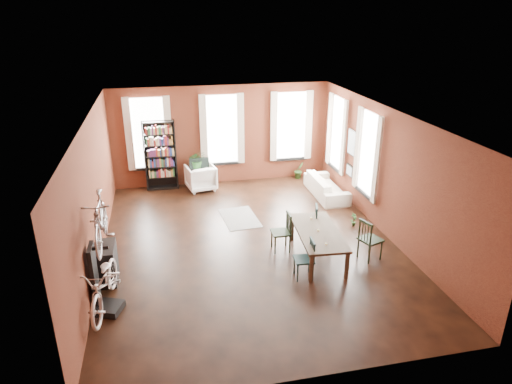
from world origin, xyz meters
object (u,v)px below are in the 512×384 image
object	(u,v)px
dining_chair_b	(281,232)
dining_chair_c	(371,239)
bicycle_floor	(102,263)
plant_stand	(197,177)
dining_table	(317,245)
bike_trainer	(109,308)
dining_chair_a	(304,259)
white_armchair	(201,176)
cream_sofa	(327,183)
console_table	(107,263)
dining_chair_d	(323,224)
bookshelf	(160,156)

from	to	relation	value
dining_chair_b	dining_chair_c	distance (m)	2.08
bicycle_floor	plant_stand	bearing A→B (deg)	77.58
dining_table	bike_trainer	bearing A→B (deg)	-162.33
bike_trainer	dining_chair_b	bearing A→B (deg)	22.96
dining_chair_c	plant_stand	bearing A→B (deg)	13.37
dining_chair_a	dining_chair_b	size ratio (longest dim) A/B	0.92
dining_chair_a	dining_chair_c	xyz separation A→B (m)	(1.74, 0.44, 0.05)
bicycle_floor	white_armchair	bearing A→B (deg)	75.71
white_armchair	plant_stand	size ratio (longest dim) A/B	1.45
dining_table	dining_chair_a	xyz separation A→B (m)	(-0.56, -0.71, 0.09)
dining_chair_b	cream_sofa	bearing A→B (deg)	143.80
white_armchair	bicycle_floor	world-z (taller)	bicycle_floor
console_table	white_armchair	bearing A→B (deg)	62.83
dining_chair_a	cream_sofa	bearing A→B (deg)	157.80
dining_chair_d	white_armchair	size ratio (longest dim) A/B	1.06
bookshelf	cream_sofa	bearing A→B (deg)	-18.95
dining_chair_d	bike_trainer	world-z (taller)	dining_chair_d
dining_chair_a	dining_chair_c	distance (m)	1.80
dining_table	dining_chair_a	bearing A→B (deg)	-123.85
dining_chair_a	white_armchair	size ratio (longest dim) A/B	0.99
bike_trainer	console_table	size ratio (longest dim) A/B	0.58
dining_chair_a	white_armchair	distance (m)	5.86
console_table	bicycle_floor	xyz separation A→B (m)	(0.09, -1.18, 0.68)
dining_table	dining_chair_a	world-z (taller)	dining_chair_a
plant_stand	bicycle_floor	bearing A→B (deg)	-109.79
bookshelf	bike_trainer	distance (m)	6.55
dining_chair_c	bicycle_floor	world-z (taller)	bicycle_floor
dining_chair_d	console_table	bearing A→B (deg)	113.70
dining_table	dining_chair_d	xyz separation A→B (m)	(0.41, 0.76, 0.12)
cream_sofa	bike_trainer	world-z (taller)	cream_sofa
plant_stand	bicycle_floor	world-z (taller)	bicycle_floor
cream_sofa	dining_table	bearing A→B (deg)	156.58
cream_sofa	dining_chair_c	bearing A→B (deg)	174.49
console_table	bicycle_floor	size ratio (longest dim) A/B	0.42
dining_table	plant_stand	xyz separation A→B (m)	(-2.29, 5.28, -0.04)
console_table	bicycle_floor	distance (m)	1.37
dining_chair_c	cream_sofa	bearing A→B (deg)	-24.17
bicycle_floor	cream_sofa	bearing A→B (deg)	44.70
console_table	plant_stand	size ratio (longest dim) A/B	1.30
cream_sofa	bicycle_floor	size ratio (longest dim) A/B	1.10
dining_chair_a	bookshelf	distance (m)	6.66
bike_trainer	white_armchair	bearing A→B (deg)	68.38
dining_table	bicycle_floor	xyz separation A→B (m)	(-4.59, -1.10, 0.73)
bike_trainer	bicycle_floor	size ratio (longest dim) A/B	0.25
cream_sofa	bike_trainer	xyz separation A→B (m)	(-6.12, -4.66, -0.34)
dining_chair_c	cream_sofa	distance (m)	3.87
white_armchair	console_table	bearing A→B (deg)	52.31
plant_stand	dining_chair_d	bearing A→B (deg)	-59.13
dining_chair_b	dining_chair_d	size ratio (longest dim) A/B	1.00
dining_table	console_table	xyz separation A→B (m)	(-4.68, 0.08, 0.05)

